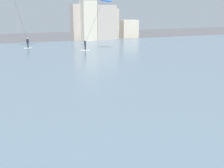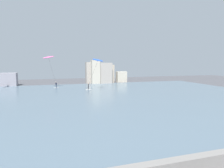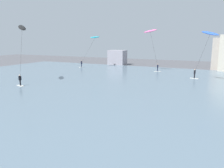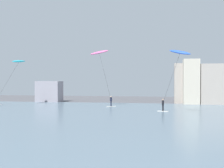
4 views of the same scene
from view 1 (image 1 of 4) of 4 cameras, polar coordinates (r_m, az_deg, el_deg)
The scene contains 4 objects.
water_bay at distance 34.35m, azimuth -5.74°, elevation 3.22°, with size 84.00×52.00×0.10m, color slate.
far_shore_buildings at distance 61.93m, azimuth -6.54°, elevation 11.11°, with size 40.42×5.39×7.80m.
kitesurfer_pink at distance 50.52m, azimuth -17.98°, elevation 14.89°, with size 4.01×1.69×8.95m.
kitesurfer_blue at distance 45.14m, azimuth -2.19°, elevation 14.61°, with size 4.22×3.85×8.11m.
Camera 1 is at (-9.04, -1.35, 6.72)m, focal length 48.36 mm.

